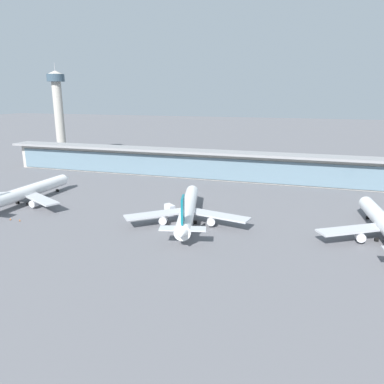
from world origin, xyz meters
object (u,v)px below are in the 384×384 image
at_px(service_truck_near_nose_blue, 171,209).
at_px(safety_cone_bravo, 10,219).
at_px(airliner_left_stand, 24,193).
at_px(control_tower, 58,107).
at_px(safety_cone_alpha, 20,220).
at_px(airliner_centre_stand, 188,210).

relative_size(service_truck_near_nose_blue, safety_cone_bravo, 10.13).
height_order(airliner_left_stand, control_tower, control_tower).
distance_m(airliner_left_stand, service_truck_near_nose_blue, 62.24).
bearing_deg(airliner_left_stand, control_tower, 119.15).
bearing_deg(airliner_left_stand, safety_cone_bravo, -63.28).
bearing_deg(safety_cone_alpha, safety_cone_bravo, 179.75).
bearing_deg(safety_cone_alpha, airliner_centre_stand, 16.04).
relative_size(airliner_centre_stand, safety_cone_alpha, 79.93).
relative_size(airliner_left_stand, safety_cone_bravo, 80.74).
relative_size(airliner_centre_stand, safety_cone_bravo, 79.93).
bearing_deg(control_tower, airliner_left_stand, -60.85).
relative_size(airliner_left_stand, service_truck_near_nose_blue, 7.97).
distance_m(service_truck_near_nose_blue, safety_cone_bravo, 58.14).
bearing_deg(airliner_centre_stand, safety_cone_alpha, -163.96).
xyz_separation_m(airliner_left_stand, safety_cone_alpha, (13.43, -18.40, -4.43)).
height_order(airliner_left_stand, safety_cone_bravo, airliner_left_stand).
bearing_deg(service_truck_near_nose_blue, airliner_left_stand, -174.10).
distance_m(control_tower, safety_cone_alpha, 149.13).
bearing_deg(airliner_centre_stand, safety_cone_bravo, -165.00).
xyz_separation_m(airliner_left_stand, airliner_centre_stand, (71.35, -1.74, 0.00)).
bearing_deg(control_tower, safety_cone_bravo, -61.20).
bearing_deg(safety_cone_alpha, service_truck_near_nose_blue, 27.12).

